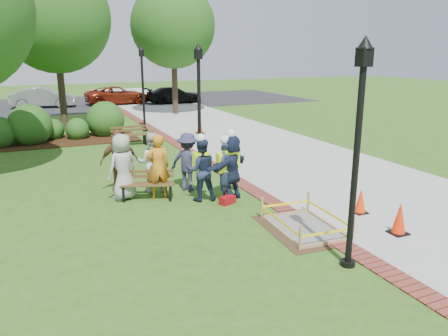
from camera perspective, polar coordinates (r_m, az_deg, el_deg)
name	(u,v)px	position (r m, az deg, el deg)	size (l,w,h in m)	color
ground	(225,222)	(10.66, 0.15, -7.02)	(100.00, 100.00, 0.00)	#285116
sidewalk	(235,135)	(21.43, 1.48, 4.28)	(6.00, 60.00, 0.02)	#9E9E99
brick_edging	(172,141)	(20.27, -6.86, 3.57)	(0.50, 60.00, 0.03)	maroon
mulch_bed	(59,141)	(21.42, -20.74, 3.33)	(7.00, 3.00, 0.05)	#381E0F
parking_lot	(86,104)	(36.47, -17.57, 8.04)	(36.00, 12.00, 0.01)	black
wet_concrete_pad	(305,220)	(10.32, 10.48, -6.65)	(1.86, 2.42, 0.55)	#47331E
bench_near	(148,191)	(12.32, -9.95, -2.93)	(1.53, 0.94, 0.79)	brown
bench_far	(130,139)	(19.56, -12.22, 3.67)	(1.54, 0.54, 0.83)	#50341B
cone_front	(399,219)	(10.57, 21.94, -6.21)	(0.39, 0.39, 0.76)	black
cone_back	(361,201)	(11.59, 17.41, -4.17)	(0.34, 0.34, 0.68)	black
cone_far	(200,126)	(21.93, -3.17, 5.51)	(0.41, 0.41, 0.80)	black
toolbox	(227,200)	(11.82, 0.44, -4.21)	(0.43, 0.24, 0.22)	maroon
lamp_near	(358,139)	(8.15, 17.06, 3.61)	(0.28, 0.28, 4.26)	black
lamp_mid	(199,97)	(15.06, -3.29, 9.20)	(0.28, 0.28, 4.26)	black
lamp_far	(143,82)	(22.70, -10.58, 10.93)	(0.28, 0.28, 4.26)	black
tree_back	(55,18)	(24.22, -21.23, 17.82)	(5.43, 5.43, 8.32)	#3D2D1E
tree_right	(173,26)	(28.99, -6.66, 17.97)	(5.31, 5.31, 8.21)	#3D2D1E
shrub_a	(1,147)	(21.15, -27.15, 2.45)	(1.43, 1.43, 1.43)	#184D16
shrub_b	(32,144)	(21.37, -23.78, 2.95)	(1.90, 1.90, 1.90)	#184D16
shrub_c	(78,139)	(21.67, -18.51, 3.60)	(1.08, 1.08, 1.08)	#184D16
shrub_d	(107,135)	(22.22, -15.09, 4.13)	(1.80, 1.80, 1.80)	#184D16
shrub_e	(54,139)	(22.08, -21.34, 3.54)	(1.03, 1.03, 1.03)	#184D16
casual_person_a	(123,167)	(12.30, -13.08, 0.13)	(0.70, 0.60, 1.84)	#9E9E9E
casual_person_b	(158,167)	(12.21, -8.62, 0.18)	(0.60, 0.40, 1.81)	orange
casual_person_c	(152,162)	(12.86, -9.43, 0.72)	(0.64, 0.51, 1.74)	silver
casual_person_d	(119,161)	(12.95, -13.51, 0.87)	(0.60, 0.39, 1.85)	brown
casual_person_e	(188,162)	(12.82, -4.75, 0.79)	(0.64, 0.63, 1.71)	#2E2C4E
hivis_worker_a	(231,165)	(11.92, 0.91, 0.33)	(0.70, 0.63, 1.98)	#151B38
hivis_worker_b	(225,168)	(11.85, 0.08, -0.07)	(0.61, 0.64, 1.84)	#181D40
hivis_worker_c	(201,168)	(11.89, -3.02, 0.03)	(0.61, 0.45, 1.87)	#1C2F4A
parked_car_b	(44,108)	(34.91, -22.45, 7.31)	(4.91, 2.14, 1.60)	gray
parked_car_c	(119,104)	(35.35, -13.60, 8.10)	(4.58, 1.99, 1.49)	maroon
parked_car_d	(174,103)	(35.24, -6.52, 8.40)	(4.26, 1.85, 1.39)	black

